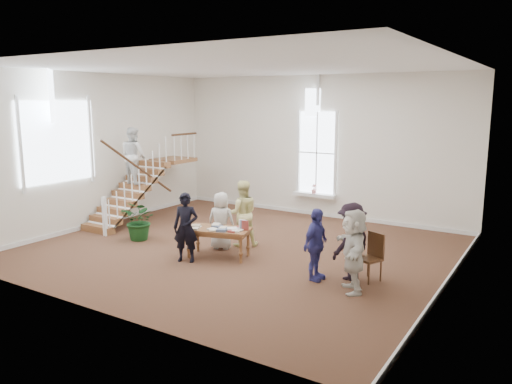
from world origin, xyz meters
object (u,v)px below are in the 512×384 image
Objects in this scene: woman_cluster_b at (351,241)px; floor_plant at (140,220)px; police_officer at (186,227)px; side_chair at (372,254)px; person_yellow at (242,213)px; library_table at (219,232)px; woman_cluster_a at (316,244)px; elderly_woman at (221,221)px; woman_cluster_c at (353,251)px.

floor_plant is at bearing -72.82° from woman_cluster_b.
police_officer reaches higher than side_chair.
person_yellow reaches higher than woman_cluster_b.
person_yellow reaches higher than floor_plant.
person_yellow is at bearing 78.17° from library_table.
floor_plant is at bearing 139.80° from police_officer.
police_officer is 0.95× the size of person_yellow.
woman_cluster_b reaches higher than library_table.
police_officer is 1.62× the size of side_chair.
woman_cluster_b reaches higher than floor_plant.
woman_cluster_a reaches higher than side_chair.
woman_cluster_a is at bearing 150.06° from elderly_woman.
person_yellow is 2.96m from woman_cluster_a.
police_officer reaches higher than woman_cluster_a.
woman_cluster_c reaches higher than woman_cluster_b.
woman_cluster_b is at bearing -133.87° from side_chair.
floor_plant is (-2.31, -0.50, -0.19)m from elderly_woman.
person_yellow reaches higher than woman_cluster_c.
person_yellow reaches higher than library_table.
woman_cluster_a is (2.61, -0.16, 0.13)m from library_table.
police_officer is at bearing -60.39° from woman_cluster_b.
elderly_woman reaches higher than floor_plant.
police_officer is at bearing 101.74° from woman_cluster_a.
library_table is at bearing -126.26° from woman_cluster_c.
police_officer is (-0.47, -0.64, 0.18)m from library_table.
elderly_woman is 0.60m from person_yellow.
elderly_woman is 3.98m from side_chair.
side_chair is (0.40, 0.16, -0.25)m from woman_cluster_b.
floor_plant is (-5.29, 0.26, -0.23)m from woman_cluster_a.
police_officer is 1.26m from elderly_woman.
woman_cluster_a is at bearing 116.26° from person_yellow.
woman_cluster_b is 0.99× the size of woman_cluster_c.
woman_cluster_b is at bearing -10.08° from library_table.
woman_cluster_b is 1.62× the size of side_chair.
woman_cluster_b is (3.28, -0.81, -0.04)m from person_yellow.
person_yellow reaches higher than elderly_woman.
woman_cluster_b is 1.52× the size of floor_plant.
police_officer is at bearing -18.59° from floor_plant.
side_chair is at bearing 142.52° from woman_cluster_c.
elderly_woman is (0.10, 1.25, -0.08)m from police_officer.
elderly_woman is at bearing -134.40° from woman_cluster_c.
floor_plant reaches higher than side_chair.
elderly_woman is 0.95× the size of woman_cluster_a.
woman_cluster_a is 1.42× the size of floor_plant.
police_officer is at bearing -141.24° from library_table.
woman_cluster_c is (3.58, -1.46, -0.03)m from person_yellow.
elderly_woman is (-0.37, 0.61, 0.10)m from library_table.
floor_plant is (-2.61, -1.00, -0.32)m from person_yellow.
woman_cluster_c is at bearing 119.27° from person_yellow.
police_officer is 3.79m from woman_cluster_b.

